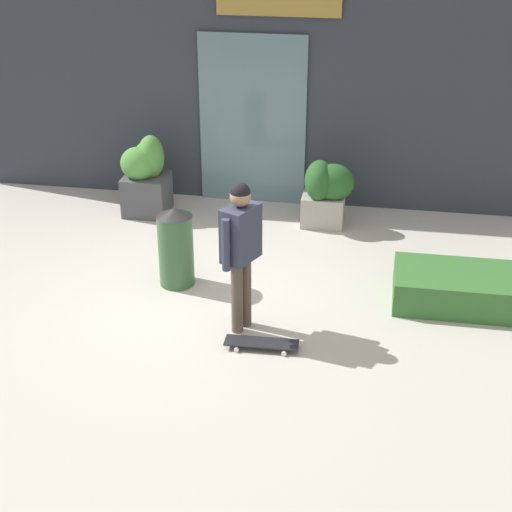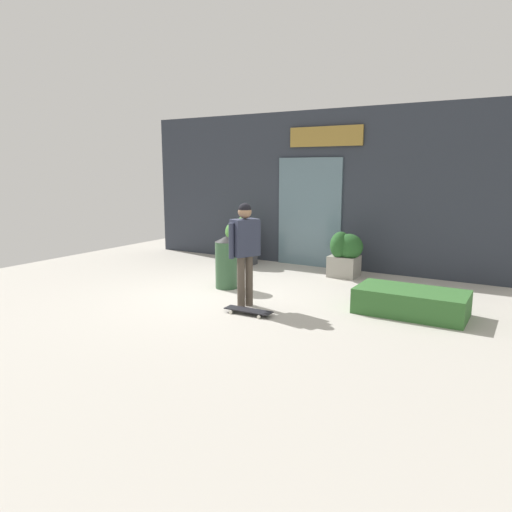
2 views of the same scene
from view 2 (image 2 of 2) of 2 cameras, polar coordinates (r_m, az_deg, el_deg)
ground_plane at (r=8.80m, az=-2.80°, el=-4.67°), size 12.00×12.00×0.00m
building_facade at (r=11.45m, az=6.52°, el=7.91°), size 8.97×0.31×3.63m
skateboarder at (r=7.85m, az=-1.34°, el=1.52°), size 0.42×0.56×1.75m
skateboard at (r=7.62m, az=-0.93°, el=-6.57°), size 0.81×0.28×0.08m
planter_box_left at (r=11.45m, az=-1.88°, el=1.96°), size 0.66×0.60×1.19m
planter_box_right at (r=10.28m, az=10.59°, el=0.37°), size 0.73×0.64×0.98m
trash_bin at (r=9.21m, az=-3.58°, el=-0.74°), size 0.44×0.44×1.02m
hedge_ledge at (r=7.98m, az=18.15°, el=-5.27°), size 1.70×0.90×0.41m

